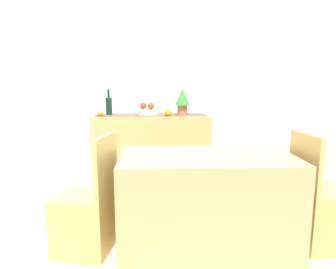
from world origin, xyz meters
TOP-DOWN VIEW (x-y plane):
  - ground_plane at (0.00, 0.00)m, footprint 6.40×6.40m
  - room_wall_rear at (0.00, 1.18)m, footprint 6.40×0.06m
  - sideboard_console at (-0.21, 0.92)m, footprint 1.35×0.42m
  - table_runner at (-0.21, 0.92)m, footprint 1.26×0.32m
  - fruit_bowl at (-0.24, 0.92)m, footprint 0.26×0.26m
  - apple_rear at (-0.30, 0.93)m, footprint 0.08×0.08m
  - apple_center at (-0.21, 1.00)m, footprint 0.07×0.07m
  - apple_left at (-0.22, 0.88)m, footprint 0.07×0.07m
  - wine_bottle at (-0.70, 0.92)m, footprint 0.07×0.07m
  - potted_plant at (0.15, 0.92)m, footprint 0.17×0.17m
  - orange_loose_far at (-0.03, 0.89)m, footprint 0.07×0.07m
  - orange_loose_end at (-0.02, 0.80)m, footprint 0.08×0.08m
  - orange_loose_near_bowl at (-0.78, 0.82)m, footprint 0.07×0.07m
  - dining_table at (0.22, -0.39)m, footprint 1.29×0.72m
  - chair_near_window at (-0.69, -0.39)m, footprint 0.47×0.47m
  - chair_by_corner at (1.13, -0.39)m, footprint 0.43×0.43m

SIDE VIEW (x-z plane):
  - ground_plane at x=0.00m, z-range -0.02..0.00m
  - chair_near_window at x=-0.69m, z-range -0.18..0.72m
  - chair_by_corner at x=1.13m, z-range -0.18..0.72m
  - dining_table at x=0.22m, z-range 0.00..0.74m
  - sideboard_console at x=-0.21m, z-range 0.00..0.90m
  - table_runner at x=-0.21m, z-range 0.90..0.90m
  - orange_loose_near_bowl at x=-0.78m, z-range 0.90..0.97m
  - orange_loose_far at x=-0.03m, z-range 0.90..0.97m
  - fruit_bowl at x=-0.24m, z-range 0.90..0.97m
  - orange_loose_end at x=-0.02m, z-range 0.90..0.98m
  - apple_center at x=-0.21m, z-range 0.97..1.04m
  - apple_left at x=-0.22m, z-range 0.97..1.04m
  - apple_rear at x=-0.30m, z-range 0.97..1.04m
  - wine_bottle at x=-0.70m, z-range 0.86..1.16m
  - potted_plant at x=0.15m, z-range 0.92..1.23m
  - room_wall_rear at x=0.00m, z-range 0.00..2.70m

